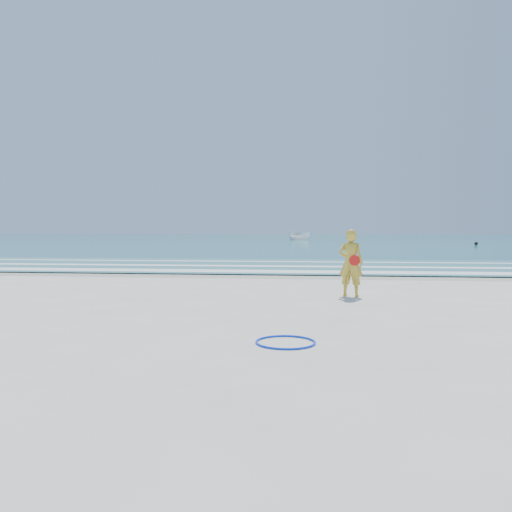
# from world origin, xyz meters

# --- Properties ---
(ground) EXTENTS (400.00, 400.00, 0.00)m
(ground) POSITION_xyz_m (0.00, 0.00, 0.00)
(ground) COLOR silver
(ground) RESTS_ON ground
(wet_sand) EXTENTS (400.00, 2.40, 0.00)m
(wet_sand) POSITION_xyz_m (0.00, 9.00, 0.00)
(wet_sand) COLOR #B2A893
(wet_sand) RESTS_ON ground
(ocean) EXTENTS (400.00, 190.00, 0.04)m
(ocean) POSITION_xyz_m (0.00, 105.00, 0.02)
(ocean) COLOR #19727F
(ocean) RESTS_ON ground
(shallow) EXTENTS (400.00, 10.00, 0.01)m
(shallow) POSITION_xyz_m (0.00, 14.00, 0.04)
(shallow) COLOR #59B7AD
(shallow) RESTS_ON ocean
(foam_near) EXTENTS (400.00, 1.40, 0.01)m
(foam_near) POSITION_xyz_m (0.00, 10.30, 0.05)
(foam_near) COLOR white
(foam_near) RESTS_ON shallow
(foam_mid) EXTENTS (400.00, 0.90, 0.01)m
(foam_mid) POSITION_xyz_m (0.00, 13.20, 0.05)
(foam_mid) COLOR white
(foam_mid) RESTS_ON shallow
(foam_far) EXTENTS (400.00, 0.60, 0.01)m
(foam_far) POSITION_xyz_m (0.00, 16.50, 0.05)
(foam_far) COLOR white
(foam_far) RESTS_ON shallow
(hoop) EXTENTS (0.99, 0.99, 0.03)m
(hoop) POSITION_xyz_m (0.99, -2.10, 0.02)
(hoop) COLOR #0D3CF1
(hoop) RESTS_ON ground
(boat) EXTENTS (3.99, 1.86, 1.49)m
(boat) POSITION_xyz_m (-0.86, 74.17, 0.78)
(boat) COLOR white
(boat) RESTS_ON ocean
(buoy) EXTENTS (0.38, 0.38, 0.38)m
(buoy) POSITION_xyz_m (19.13, 47.47, 0.23)
(buoy) COLOR black
(buoy) RESTS_ON ocean
(woman) EXTENTS (0.73, 0.59, 1.73)m
(woman) POSITION_xyz_m (2.36, 3.43, 0.87)
(woman) COLOR gold
(woman) RESTS_ON ground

